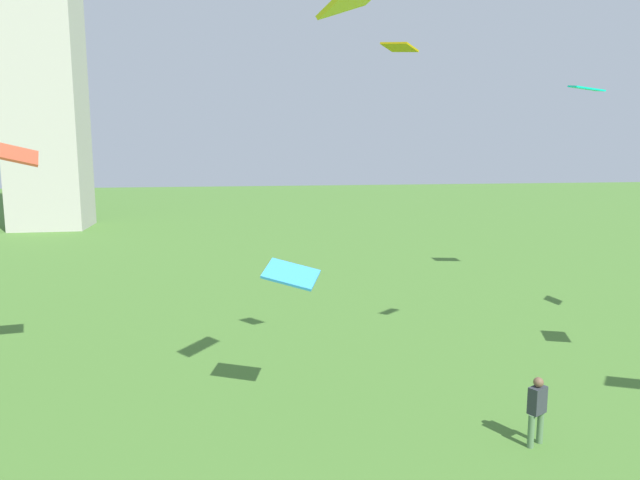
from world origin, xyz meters
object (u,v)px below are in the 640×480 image
at_px(person_0, 537,407).
at_px(kite_flying_0, 586,88).
at_px(kite_flying_6, 291,274).
at_px(kite_flying_9, 399,47).
at_px(kite_flying_7, 11,153).

distance_m(person_0, kite_flying_0, 20.49).
xyz_separation_m(person_0, kite_flying_6, (-5.41, 2.91, 2.77)).
xyz_separation_m(person_0, kite_flying_0, (10.89, 14.83, 9.01)).
bearing_deg(person_0, kite_flying_6, 125.16).
distance_m(person_0, kite_flying_9, 9.69).
bearing_deg(kite_flying_9, kite_flying_6, 66.32).
relative_size(kite_flying_6, kite_flying_7, 1.06).
height_order(person_0, kite_flying_0, kite_flying_0).
bearing_deg(person_0, kite_flying_9, 96.76).
height_order(person_0, kite_flying_6, kite_flying_6).
bearing_deg(kite_flying_0, kite_flying_9, -131.84).
bearing_deg(kite_flying_9, person_0, 176.51).
relative_size(kite_flying_0, kite_flying_9, 1.54).
bearing_deg(kite_flying_7, kite_flying_0, -0.55).
bearing_deg(kite_flying_9, kite_flying_0, -86.61).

